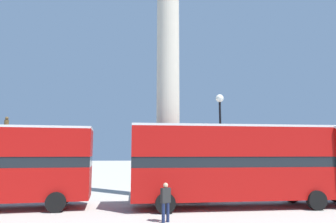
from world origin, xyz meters
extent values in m
plane|color=#ADA89E|center=(0.00, 0.00, 0.00)|extent=(200.00, 200.00, 0.00)
cube|color=#BCB29E|center=(0.00, 0.00, 0.42)|extent=(4.47, 4.47, 0.83)
cube|color=#BCB29E|center=(0.00, 0.00, 1.25)|extent=(3.22, 3.22, 0.83)
cube|color=#BCB29E|center=(0.00, 0.00, 2.08)|extent=(1.97, 1.97, 0.83)
cylinder|color=#BCB29E|center=(0.00, 0.00, 11.13)|extent=(1.59, 1.59, 17.28)
cube|color=#A80F0C|center=(3.24, -4.01, 1.34)|extent=(11.31, 2.62, 1.69)
cube|color=black|center=(3.24, -4.01, 2.46)|extent=(11.30, 2.57, 0.55)
cube|color=#A80F0C|center=(3.24, -4.01, 3.52)|extent=(11.31, 2.62, 1.57)
cube|color=silver|center=(3.24, -4.01, 4.37)|extent=(11.31, 2.62, 0.12)
cylinder|color=black|center=(7.17, -2.72, 0.50)|extent=(1.00, 0.31, 1.00)
cylinder|color=black|center=(7.20, -5.21, 0.50)|extent=(1.00, 0.31, 1.00)
cylinder|color=black|center=(-0.72, -2.81, 0.50)|extent=(1.00, 0.31, 1.00)
cylinder|color=black|center=(-0.69, -5.30, 0.50)|extent=(1.00, 0.31, 1.00)
cylinder|color=black|center=(-6.32, -1.92, 0.50)|extent=(1.02, 0.39, 1.00)
cylinder|color=black|center=(-6.09, -4.41, 0.50)|extent=(1.02, 0.39, 1.00)
cylinder|color=black|center=(9.93, -2.89, 0.50)|extent=(1.02, 0.37, 1.00)
cube|color=#BCB29E|center=(-12.98, 5.95, 1.29)|extent=(3.82, 2.93, 2.59)
ellipsoid|color=brown|center=(-12.98, 5.95, 4.28)|extent=(2.48, 1.28, 1.00)
cone|color=brown|center=(-11.85, 6.09, 4.73)|extent=(1.03, 0.66, 1.06)
cylinder|color=brown|center=(-12.98, 5.95, 5.23)|extent=(0.36, 0.36, 0.90)
sphere|color=brown|center=(-12.98, 5.95, 5.82)|extent=(0.28, 0.28, 0.28)
cylinder|color=brown|center=(-12.26, 6.32, 3.18)|extent=(0.20, 0.20, 1.19)
cylinder|color=brown|center=(-12.19, 5.77, 3.18)|extent=(0.20, 0.20, 1.19)
cylinder|color=black|center=(3.14, -1.84, 0.20)|extent=(0.31, 0.31, 0.40)
cylinder|color=black|center=(3.14, -1.84, 3.08)|extent=(0.14, 0.14, 6.16)
sphere|color=white|center=(3.14, -1.84, 6.41)|extent=(0.50, 0.50, 0.50)
cylinder|color=#192347|center=(-0.76, -7.03, 0.40)|extent=(0.14, 0.14, 0.80)
cylinder|color=#192347|center=(-0.96, -7.14, 0.40)|extent=(0.14, 0.14, 0.80)
cube|color=black|center=(-0.86, -7.09, 1.12)|extent=(0.46, 0.36, 0.63)
sphere|color=tan|center=(-0.86, -7.09, 1.54)|extent=(0.22, 0.22, 0.22)
camera|label=1|loc=(-2.16, -20.27, 2.92)|focal=32.00mm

